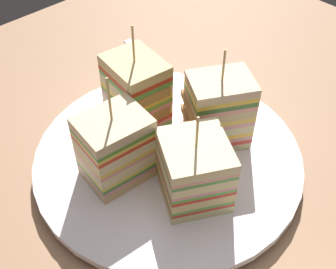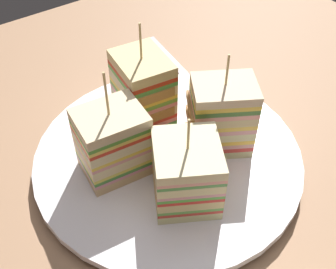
{
  "view_description": "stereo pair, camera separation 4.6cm",
  "coord_description": "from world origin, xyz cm",
  "px_view_note": "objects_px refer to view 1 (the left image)",
  "views": [
    {
      "loc": [
        22.63,
        23.88,
        37.15
      ],
      "look_at": [
        0.0,
        0.0,
        4.65
      ],
      "focal_mm": 46.05,
      "sensor_mm": 36.0,
      "label": 1
    },
    {
      "loc": [
        19.06,
        26.81,
        37.15
      ],
      "look_at": [
        0.0,
        0.0,
        4.65
      ],
      "focal_mm": 46.05,
      "sensor_mm": 36.0,
      "label": 2
    }
  ],
  "objects_px": {
    "plate": "(168,157)",
    "sandwich_wedge_0": "(137,95)",
    "sandwich_wedge_1": "(116,148)",
    "sandwich_wedge_3": "(218,111)",
    "sandwich_wedge_2": "(194,170)",
    "spoon": "(171,74)",
    "chip_pile": "(164,146)"
  },
  "relations": [
    {
      "from": "plate",
      "to": "sandwich_wedge_0",
      "type": "relative_size",
      "value": 2.25
    },
    {
      "from": "sandwich_wedge_1",
      "to": "sandwich_wedge_3",
      "type": "bearing_deg",
      "value": -11.04
    },
    {
      "from": "sandwich_wedge_2",
      "to": "sandwich_wedge_0",
      "type": "bearing_deg",
      "value": 16.51
    },
    {
      "from": "sandwich_wedge_0",
      "to": "sandwich_wedge_2",
      "type": "height_order",
      "value": "sandwich_wedge_0"
    },
    {
      "from": "sandwich_wedge_0",
      "to": "spoon",
      "type": "bearing_deg",
      "value": 124.55
    },
    {
      "from": "sandwich_wedge_3",
      "to": "chip_pile",
      "type": "height_order",
      "value": "sandwich_wedge_3"
    },
    {
      "from": "sandwich_wedge_0",
      "to": "spoon",
      "type": "height_order",
      "value": "sandwich_wedge_0"
    },
    {
      "from": "sandwich_wedge_1",
      "to": "sandwich_wedge_3",
      "type": "relative_size",
      "value": 1.06
    },
    {
      "from": "sandwich_wedge_0",
      "to": "sandwich_wedge_3",
      "type": "xyz_separation_m",
      "value": [
        -0.05,
        0.08,
        -0.0
      ]
    },
    {
      "from": "sandwich_wedge_2",
      "to": "chip_pile",
      "type": "distance_m",
      "value": 0.07
    },
    {
      "from": "plate",
      "to": "sandwich_wedge_1",
      "type": "height_order",
      "value": "sandwich_wedge_1"
    },
    {
      "from": "sandwich_wedge_3",
      "to": "chip_pile",
      "type": "xyz_separation_m",
      "value": [
        0.06,
        -0.02,
        -0.03
      ]
    },
    {
      "from": "sandwich_wedge_3",
      "to": "spoon",
      "type": "bearing_deg",
      "value": -83.38
    },
    {
      "from": "sandwich_wedge_3",
      "to": "spoon",
      "type": "distance_m",
      "value": 0.16
    },
    {
      "from": "sandwich_wedge_2",
      "to": "chip_pile",
      "type": "xyz_separation_m",
      "value": [
        -0.02,
        -0.06,
        -0.02
      ]
    },
    {
      "from": "sandwich_wedge_2",
      "to": "sandwich_wedge_3",
      "type": "xyz_separation_m",
      "value": [
        -0.08,
        -0.04,
        0.01
      ]
    },
    {
      "from": "plate",
      "to": "spoon",
      "type": "height_order",
      "value": "plate"
    },
    {
      "from": "sandwich_wedge_3",
      "to": "plate",
      "type": "bearing_deg",
      "value": 10.65
    },
    {
      "from": "plate",
      "to": "chip_pile",
      "type": "xyz_separation_m",
      "value": [
        0.0,
        -0.0,
        0.02
      ]
    },
    {
      "from": "plate",
      "to": "spoon",
      "type": "distance_m",
      "value": 0.16
    },
    {
      "from": "sandwich_wedge_0",
      "to": "sandwich_wedge_3",
      "type": "relative_size",
      "value": 1.1
    },
    {
      "from": "sandwich_wedge_0",
      "to": "sandwich_wedge_1",
      "type": "height_order",
      "value": "sandwich_wedge_0"
    },
    {
      "from": "sandwich_wedge_1",
      "to": "chip_pile",
      "type": "xyz_separation_m",
      "value": [
        -0.05,
        0.01,
        -0.03
      ]
    },
    {
      "from": "sandwich_wedge_0",
      "to": "chip_pile",
      "type": "distance_m",
      "value": 0.07
    },
    {
      "from": "chip_pile",
      "to": "spoon",
      "type": "height_order",
      "value": "chip_pile"
    },
    {
      "from": "plate",
      "to": "sandwich_wedge_2",
      "type": "relative_size",
      "value": 2.85
    },
    {
      "from": "sandwich_wedge_0",
      "to": "sandwich_wedge_3",
      "type": "distance_m",
      "value": 0.09
    },
    {
      "from": "plate",
      "to": "sandwich_wedge_1",
      "type": "bearing_deg",
      "value": -15.04
    },
    {
      "from": "chip_pile",
      "to": "sandwich_wedge_1",
      "type": "bearing_deg",
      "value": -12.96
    },
    {
      "from": "sandwich_wedge_1",
      "to": "chip_pile",
      "type": "bearing_deg",
      "value": -6.68
    },
    {
      "from": "sandwich_wedge_3",
      "to": "chip_pile",
      "type": "relative_size",
      "value": 1.73
    },
    {
      "from": "sandwich_wedge_1",
      "to": "spoon",
      "type": "distance_m",
      "value": 0.21
    }
  ]
}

